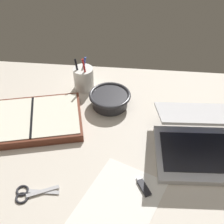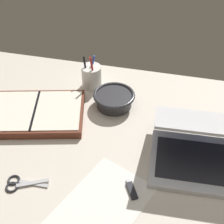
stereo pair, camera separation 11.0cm
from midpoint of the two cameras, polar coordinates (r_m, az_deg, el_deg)
desk_top at (r=107.73cm, az=-4.29°, el=-7.16°), size 140.00×100.00×2.00cm
laptop at (r=105.50cm, az=13.60°, el=-5.03°), size 32.78×31.55×18.09cm
bowl at (r=121.41cm, az=-2.97°, el=2.31°), size 16.27×16.27×5.60cm
pen_cup at (r=130.42cm, az=-7.63°, el=6.04°), size 8.21×8.21×15.60cm
planner at (r=119.43cm, az=-16.92°, el=-1.52°), size 40.66×32.51×3.51cm
scissors at (r=100.03cm, az=-18.38°, el=-14.14°), size 13.12×7.35×0.80cm
paper_sheet_front at (r=93.30cm, az=-2.58°, el=-17.06°), size 30.29×35.32×0.16cm
usb_drive at (r=96.38cm, az=2.48°, el=-13.76°), size 4.83×7.09×1.00cm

